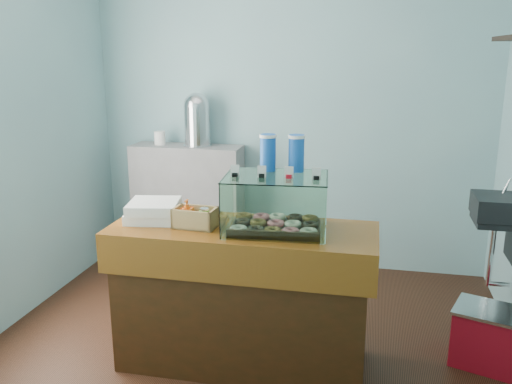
% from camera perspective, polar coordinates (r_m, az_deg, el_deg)
% --- Properties ---
extents(ground, '(3.50, 3.50, 0.00)m').
position_cam_1_polar(ground, '(3.84, -0.43, -15.45)').
color(ground, black).
rests_on(ground, ground).
extents(room_shell, '(3.54, 3.04, 2.82)m').
position_cam_1_polar(room_shell, '(3.33, -0.01, 10.89)').
color(room_shell, '#79A5B0').
rests_on(room_shell, ground).
extents(counter, '(1.60, 0.60, 0.90)m').
position_cam_1_polar(counter, '(3.40, -1.40, -10.86)').
color(counter, '#3C1C0B').
rests_on(counter, ground).
extents(back_shelf, '(1.00, 0.32, 1.10)m').
position_cam_1_polar(back_shelf, '(5.03, -7.14, -1.31)').
color(back_shelf, gray).
rests_on(back_shelf, ground).
extents(display_case, '(0.63, 0.48, 0.54)m').
position_cam_1_polar(display_case, '(3.19, 2.24, -0.88)').
color(display_case, black).
rests_on(display_case, counter).
extents(condiment_crate, '(0.26, 0.17, 0.17)m').
position_cam_1_polar(condiment_crate, '(3.25, -6.51, -2.68)').
color(condiment_crate, tan).
rests_on(condiment_crate, counter).
extents(pastry_boxes, '(0.35, 0.35, 0.12)m').
position_cam_1_polar(pastry_boxes, '(3.43, -10.73, -1.94)').
color(pastry_boxes, white).
rests_on(pastry_boxes, counter).
extents(coffee_urn, '(0.26, 0.26, 0.47)m').
position_cam_1_polar(coffee_urn, '(4.85, -6.23, 7.73)').
color(coffee_urn, silver).
rests_on(coffee_urn, back_shelf).
extents(red_cooler, '(0.51, 0.45, 0.38)m').
position_cam_1_polar(red_cooler, '(3.80, 23.31, -13.85)').
color(red_cooler, '#B60E1E').
rests_on(red_cooler, ground).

